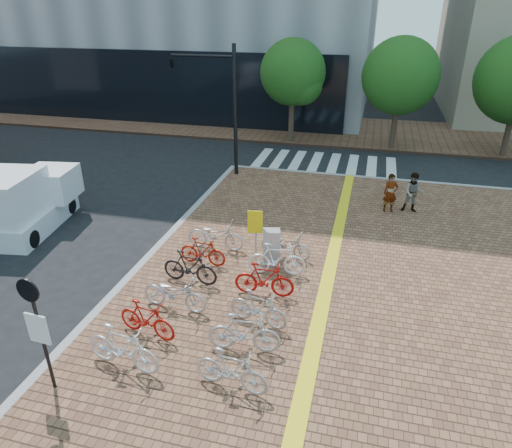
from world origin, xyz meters
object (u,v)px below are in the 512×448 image
(bike_6, at_px, (231,370))
(pedestrian_b, at_px, (413,193))
(bike_1, at_px, (147,319))
(yellow_sign, at_px, (256,226))
(bike_2, at_px, (175,293))
(traffic_light_pole, at_px, (206,86))
(bike_5, at_px, (216,235))
(bike_11, at_px, (286,244))
(pedestrian_a, at_px, (390,193))
(bike_10, at_px, (277,259))
(bike_7, at_px, (244,333))
(bike_4, at_px, (203,251))
(bike_8, at_px, (258,308))
(notice_sign, at_px, (37,322))
(box_truck, at_px, (27,202))
(bike_3, at_px, (190,267))
(utility_box, at_px, (271,247))
(bike_9, at_px, (264,280))
(bike_0, at_px, (122,348))

(bike_6, relative_size, pedestrian_b, 1.05)
(bike_1, distance_m, yellow_sign, 4.73)
(bike_2, bearing_deg, bike_1, 174.11)
(bike_2, bearing_deg, traffic_light_pole, 19.06)
(bike_5, bearing_deg, traffic_light_pole, 20.57)
(bike_11, height_order, pedestrian_a, pedestrian_a)
(pedestrian_a, bearing_deg, bike_10, -133.51)
(bike_7, bearing_deg, bike_4, 26.44)
(bike_4, bearing_deg, traffic_light_pole, 21.87)
(bike_6, bearing_deg, pedestrian_b, -14.19)
(bike_8, xyz_separation_m, pedestrian_b, (4.23, 8.56, 0.32))
(bike_7, xyz_separation_m, notice_sign, (-3.73, -2.22, 1.26))
(bike_10, distance_m, bike_11, 1.17)
(bike_10, xyz_separation_m, pedestrian_a, (3.39, 5.86, 0.25))
(bike_8, distance_m, box_truck, 10.43)
(bike_3, distance_m, utility_box, 2.74)
(bike_5, height_order, yellow_sign, yellow_sign)
(bike_9, bearing_deg, notice_sign, 138.41)
(bike_1, bearing_deg, pedestrian_b, -24.52)
(bike_6, relative_size, notice_sign, 0.61)
(bike_2, distance_m, bike_10, 3.36)
(bike_8, bearing_deg, box_truck, 81.65)
(bike_2, bearing_deg, notice_sign, 161.28)
(bike_11, bearing_deg, bike_1, 162.71)
(bike_2, relative_size, bike_11, 1.09)
(bike_11, relative_size, box_truck, 0.40)
(bike_0, xyz_separation_m, utility_box, (2.22, 5.51, 0.01))
(bike_7, bearing_deg, utility_box, -3.30)
(bike_11, xyz_separation_m, yellow_sign, (-0.91, -0.46, 0.77))
(bike_3, relative_size, utility_box, 1.49)
(bike_8, xyz_separation_m, bike_9, (-0.15, 1.33, 0.02))
(bike_7, bearing_deg, bike_3, 36.56)
(bike_2, relative_size, bike_3, 1.08)
(bike_2, relative_size, pedestrian_a, 1.20)
(bike_9, bearing_deg, utility_box, 3.12)
(bike_6, xyz_separation_m, yellow_sign, (-0.90, 5.53, 0.71))
(bike_1, xyz_separation_m, bike_5, (0.18, 4.76, 0.02))
(bike_4, bearing_deg, bike_3, -175.99)
(bike_7, distance_m, notice_sign, 4.51)
(bike_7, bearing_deg, bike_5, 19.23)
(bike_3, distance_m, bike_9, 2.31)
(bike_0, distance_m, bike_2, 2.43)
(bike_5, relative_size, yellow_sign, 1.12)
(bike_5, xyz_separation_m, traffic_light_pole, (-2.94, 7.57, 3.66))
(bike_0, distance_m, bike_10, 5.46)
(bike_4, distance_m, pedestrian_a, 8.26)
(bike_9, relative_size, notice_sign, 0.61)
(bike_1, distance_m, notice_sign, 2.78)
(bike_0, xyz_separation_m, pedestrian_a, (5.93, 10.70, 0.21))
(bike_6, xyz_separation_m, bike_11, (0.01, 5.99, -0.06))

